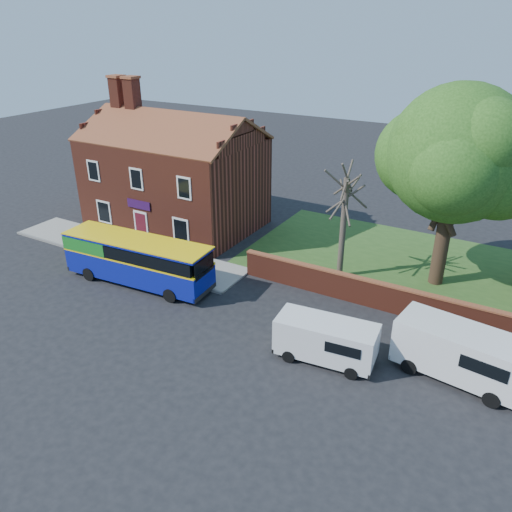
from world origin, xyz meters
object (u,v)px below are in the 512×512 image
Objects in this scene: bus at (134,258)px; van_near at (326,339)px; van_far at (461,352)px; large_tree at (459,158)px.

bus reaches higher than van_near.
large_tree is at bearing 114.46° from van_far.
bus is 1.65× the size of van_far.
van_far is 11.03m from large_tree.
van_near is 12.62m from large_tree.
bus is 12.91m from van_near.
bus is 0.81× the size of large_tree.
bus is 1.98× the size of van_near.
van_near is at bearing -105.50° from large_tree.
large_tree is (-2.60, 8.74, 6.21)m from van_far.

